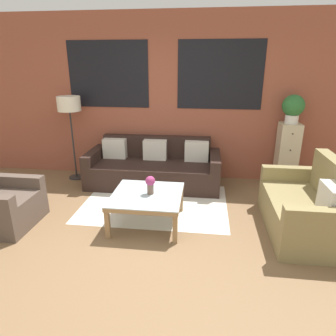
# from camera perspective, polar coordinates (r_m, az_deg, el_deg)

# --- Properties ---
(ground_plane) EXTENTS (16.00, 16.00, 0.00)m
(ground_plane) POSITION_cam_1_polar(r_m,az_deg,el_deg) (3.53, -6.49, -15.16)
(ground_plane) COLOR brown
(wall_back_brick) EXTENTS (8.40, 0.09, 2.80)m
(wall_back_brick) POSITION_cam_1_polar(r_m,az_deg,el_deg) (5.34, -0.88, 13.12)
(wall_back_brick) COLOR brown
(wall_back_brick) RESTS_ON ground_plane
(rug) EXTENTS (2.13, 1.54, 0.00)m
(rug) POSITION_cam_1_polar(r_m,az_deg,el_deg) (4.54, -2.46, -6.65)
(rug) COLOR silver
(rug) RESTS_ON ground_plane
(couch_dark) EXTENTS (2.21, 0.88, 0.78)m
(couch_dark) POSITION_cam_1_polar(r_m,az_deg,el_deg) (5.14, -2.70, -0.06)
(couch_dark) COLOR black
(couch_dark) RESTS_ON ground_plane
(settee_vintage) EXTENTS (0.80, 1.42, 0.92)m
(settee_vintage) POSITION_cam_1_polar(r_m,az_deg,el_deg) (4.06, 24.93, -7.02)
(settee_vintage) COLOR olive
(settee_vintage) RESTS_ON ground_plane
(coffee_table) EXTENTS (0.88, 0.88, 0.42)m
(coffee_table) POSITION_cam_1_polar(r_m,az_deg,el_deg) (3.85, -4.01, -5.79)
(coffee_table) COLOR silver
(coffee_table) RESTS_ON ground_plane
(floor_lamp) EXTENTS (0.39, 0.39, 1.46)m
(floor_lamp) POSITION_cam_1_polar(r_m,az_deg,el_deg) (5.44, -18.29, 10.84)
(floor_lamp) COLOR #2D2D2D
(floor_lamp) RESTS_ON ground_plane
(drawer_cabinet) EXTENTS (0.32, 0.36, 1.07)m
(drawer_cabinet) POSITION_cam_1_polar(r_m,az_deg,el_deg) (5.39, 21.65, 2.31)
(drawer_cabinet) COLOR #C6B793
(drawer_cabinet) RESTS_ON ground_plane
(potted_plant) EXTENTS (0.35, 0.35, 0.46)m
(potted_plant) POSITION_cam_1_polar(r_m,az_deg,el_deg) (5.23, 22.74, 10.62)
(potted_plant) COLOR silver
(potted_plant) RESTS_ON drawer_cabinet
(flower_vase) EXTENTS (0.12, 0.12, 0.24)m
(flower_vase) POSITION_cam_1_polar(r_m,az_deg,el_deg) (3.77, -3.40, -2.96)
(flower_vase) COLOR brown
(flower_vase) RESTS_ON coffee_table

